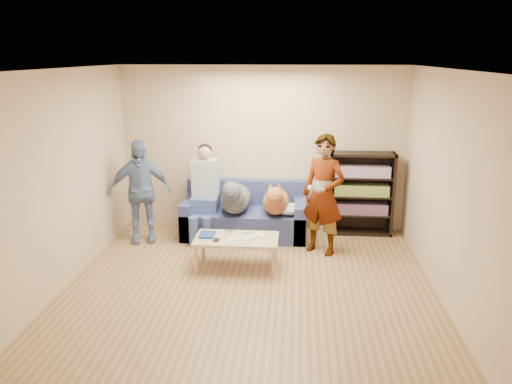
# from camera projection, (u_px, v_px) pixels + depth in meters

# --- Properties ---
(ground) EXTENTS (5.00, 5.00, 0.00)m
(ground) POSITION_uv_depth(u_px,v_px,m) (247.00, 297.00, 5.87)
(ground) COLOR olive
(ground) RESTS_ON ground
(ceiling) EXTENTS (5.00, 5.00, 0.00)m
(ceiling) POSITION_uv_depth(u_px,v_px,m) (246.00, 70.00, 5.17)
(ceiling) COLOR white
(ceiling) RESTS_ON ground
(wall_back) EXTENTS (4.50, 0.00, 4.50)m
(wall_back) POSITION_uv_depth(u_px,v_px,m) (263.00, 149.00, 7.92)
(wall_back) COLOR tan
(wall_back) RESTS_ON ground
(wall_front) EXTENTS (4.50, 0.00, 4.50)m
(wall_front) POSITION_uv_depth(u_px,v_px,m) (207.00, 296.00, 3.12)
(wall_front) COLOR tan
(wall_front) RESTS_ON ground
(wall_left) EXTENTS (0.00, 5.00, 5.00)m
(wall_left) POSITION_uv_depth(u_px,v_px,m) (52.00, 186.00, 5.70)
(wall_left) COLOR tan
(wall_left) RESTS_ON ground
(wall_right) EXTENTS (0.00, 5.00, 5.00)m
(wall_right) POSITION_uv_depth(u_px,v_px,m) (456.00, 195.00, 5.34)
(wall_right) COLOR tan
(wall_right) RESTS_ON ground
(blanket) EXTENTS (0.46, 0.39, 0.16)m
(blanket) POSITION_uv_depth(u_px,v_px,m) (289.00, 209.00, 7.51)
(blanket) COLOR silver
(blanket) RESTS_ON sofa
(person_standing_right) EXTENTS (0.74, 0.67, 1.71)m
(person_standing_right) POSITION_uv_depth(u_px,v_px,m) (323.00, 195.00, 6.98)
(person_standing_right) COLOR gray
(person_standing_right) RESTS_ON ground
(person_standing_left) EXTENTS (0.99, 0.63, 1.56)m
(person_standing_left) POSITION_uv_depth(u_px,v_px,m) (140.00, 191.00, 7.44)
(person_standing_left) COLOR #6989A8
(person_standing_left) RESTS_ON ground
(held_controller) EXTENTS (0.06, 0.12, 0.03)m
(held_controller) POSITION_uv_depth(u_px,v_px,m) (310.00, 187.00, 6.76)
(held_controller) COLOR silver
(held_controller) RESTS_ON person_standing_right
(notebook_blue) EXTENTS (0.20, 0.26, 0.03)m
(notebook_blue) POSITION_uv_depth(u_px,v_px,m) (207.00, 235.00, 6.65)
(notebook_blue) COLOR navy
(notebook_blue) RESTS_ON coffee_table
(papers) EXTENTS (0.26, 0.20, 0.02)m
(papers) POSITION_uv_depth(u_px,v_px,m) (239.00, 240.00, 6.47)
(papers) COLOR white
(papers) RESTS_ON coffee_table
(magazine) EXTENTS (0.22, 0.17, 0.01)m
(magazine) POSITION_uv_depth(u_px,v_px,m) (242.00, 239.00, 6.49)
(magazine) COLOR #ACAC8A
(magazine) RESTS_ON coffee_table
(camera_silver) EXTENTS (0.11, 0.06, 0.05)m
(camera_silver) POSITION_uv_depth(u_px,v_px,m) (229.00, 233.00, 6.69)
(camera_silver) COLOR silver
(camera_silver) RESTS_ON coffee_table
(controller_a) EXTENTS (0.04, 0.13, 0.03)m
(controller_a) POSITION_uv_depth(u_px,v_px,m) (258.00, 235.00, 6.64)
(controller_a) COLOR white
(controller_a) RESTS_ON coffee_table
(controller_b) EXTENTS (0.09, 0.06, 0.03)m
(controller_b) POSITION_uv_depth(u_px,v_px,m) (264.00, 237.00, 6.56)
(controller_b) COLOR white
(controller_b) RESTS_ON coffee_table
(headphone_cup_a) EXTENTS (0.07, 0.07, 0.02)m
(headphone_cup_a) POSITION_uv_depth(u_px,v_px,m) (251.00, 238.00, 6.54)
(headphone_cup_a) COLOR white
(headphone_cup_a) RESTS_ON coffee_table
(headphone_cup_b) EXTENTS (0.07, 0.07, 0.02)m
(headphone_cup_b) POSITION_uv_depth(u_px,v_px,m) (252.00, 236.00, 6.61)
(headphone_cup_b) COLOR white
(headphone_cup_b) RESTS_ON coffee_table
(pen_orange) EXTENTS (0.13, 0.06, 0.01)m
(pen_orange) POSITION_uv_depth(u_px,v_px,m) (233.00, 242.00, 6.42)
(pen_orange) COLOR orange
(pen_orange) RESTS_ON coffee_table
(pen_black) EXTENTS (0.13, 0.08, 0.01)m
(pen_black) POSITION_uv_depth(u_px,v_px,m) (247.00, 233.00, 6.74)
(pen_black) COLOR black
(pen_black) RESTS_ON coffee_table
(wallet) EXTENTS (0.07, 0.12, 0.02)m
(wallet) POSITION_uv_depth(u_px,v_px,m) (216.00, 240.00, 6.48)
(wallet) COLOR black
(wallet) RESTS_ON coffee_table
(sofa) EXTENTS (1.90, 0.85, 0.82)m
(sofa) POSITION_uv_depth(u_px,v_px,m) (245.00, 217.00, 7.83)
(sofa) COLOR #515B93
(sofa) RESTS_ON ground
(person_seated) EXTENTS (0.40, 0.73, 1.47)m
(person_seated) POSITION_uv_depth(u_px,v_px,m) (204.00, 188.00, 7.62)
(person_seated) COLOR #3D5F86
(person_seated) RESTS_ON sofa
(dog_gray) EXTENTS (0.46, 1.27, 0.66)m
(dog_gray) POSITION_uv_depth(u_px,v_px,m) (235.00, 198.00, 7.53)
(dog_gray) COLOR #4F5259
(dog_gray) RESTS_ON sofa
(dog_tan) EXTENTS (0.40, 1.16, 0.58)m
(dog_tan) POSITION_uv_depth(u_px,v_px,m) (276.00, 201.00, 7.49)
(dog_tan) COLOR #B16236
(dog_tan) RESTS_ON sofa
(coffee_table) EXTENTS (1.10, 0.60, 0.42)m
(coffee_table) POSITION_uv_depth(u_px,v_px,m) (237.00, 241.00, 6.59)
(coffee_table) COLOR tan
(coffee_table) RESTS_ON ground
(bookshelf) EXTENTS (1.00, 0.34, 1.30)m
(bookshelf) POSITION_uv_depth(u_px,v_px,m) (361.00, 192.00, 7.80)
(bookshelf) COLOR black
(bookshelf) RESTS_ON ground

